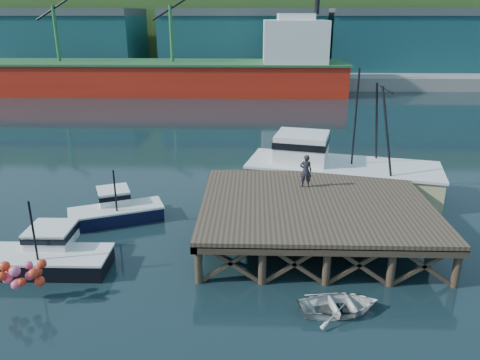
{
  "coord_description": "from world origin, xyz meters",
  "views": [
    {
      "loc": [
        2.21,
        -23.0,
        11.51
      ],
      "look_at": [
        1.45,
        2.0,
        2.54
      ],
      "focal_mm": 35.0,
      "sensor_mm": 36.0,
      "label": 1
    }
  ],
  "objects_px": {
    "boat_navy": "(116,209)",
    "trawler": "(338,170)",
    "dockworker": "(306,171)",
    "dinghy": "(339,305)",
    "boat_black": "(46,254)"
  },
  "relations": [
    {
      "from": "boat_black",
      "to": "trawler",
      "type": "bearing_deg",
      "value": 32.76
    },
    {
      "from": "trawler",
      "to": "dockworker",
      "type": "xyz_separation_m",
      "value": [
        -2.66,
        -4.34,
        1.36
      ]
    },
    {
      "from": "boat_navy",
      "to": "trawler",
      "type": "height_order",
      "value": "trawler"
    },
    {
      "from": "trawler",
      "to": "dockworker",
      "type": "relative_size",
      "value": 6.91
    },
    {
      "from": "boat_navy",
      "to": "dinghy",
      "type": "xyz_separation_m",
      "value": [
        11.58,
        -8.67,
        -0.33
      ]
    },
    {
      "from": "boat_navy",
      "to": "boat_black",
      "type": "relative_size",
      "value": 0.92
    },
    {
      "from": "dinghy",
      "to": "dockworker",
      "type": "relative_size",
      "value": 1.73
    },
    {
      "from": "boat_black",
      "to": "dockworker",
      "type": "distance_m",
      "value": 14.2
    },
    {
      "from": "boat_navy",
      "to": "boat_black",
      "type": "distance_m",
      "value": 5.8
    },
    {
      "from": "dockworker",
      "to": "dinghy",
      "type": "bearing_deg",
      "value": 95.45
    },
    {
      "from": "boat_black",
      "to": "trawler",
      "type": "relative_size",
      "value": 0.47
    },
    {
      "from": "dinghy",
      "to": "dockworker",
      "type": "xyz_separation_m",
      "value": [
        -0.58,
        8.92,
        2.73
      ]
    },
    {
      "from": "trawler",
      "to": "dinghy",
      "type": "distance_m",
      "value": 13.49
    },
    {
      "from": "dinghy",
      "to": "boat_black",
      "type": "bearing_deg",
      "value": 66.83
    },
    {
      "from": "boat_black",
      "to": "trawler",
      "type": "height_order",
      "value": "trawler"
    }
  ]
}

